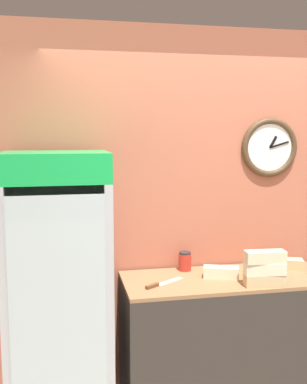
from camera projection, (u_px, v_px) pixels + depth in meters
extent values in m
cube|color=#B7664C|center=(213.00, 211.00, 3.42)|extent=(5.20, 0.06, 2.70)
torus|color=#4C3823|center=(270.00, 147.00, 3.39)|extent=(0.45, 0.05, 0.45)
cylinder|color=white|center=(270.00, 147.00, 3.39)|extent=(0.37, 0.01, 0.37)
cube|color=black|center=(273.00, 142.00, 3.38)|extent=(0.06, 0.01, 0.09)
cube|color=black|center=(279.00, 145.00, 3.40)|extent=(0.15, 0.01, 0.05)
cube|color=#332D28|center=(226.00, 342.00, 3.20)|extent=(1.47, 0.58, 0.91)
cube|color=#8E6642|center=(228.00, 279.00, 3.14)|extent=(1.47, 0.58, 0.02)
cube|color=#B2B7BC|center=(60.00, 291.00, 3.19)|extent=(0.65, 0.04, 1.64)
cube|color=#B2B7BC|center=(11.00, 310.00, 2.86)|extent=(0.05, 0.61, 1.64)
cube|color=#B2B7BC|center=(106.00, 303.00, 2.97)|extent=(0.05, 0.61, 1.64)
cube|color=white|center=(60.00, 292.00, 3.16)|extent=(0.55, 0.02, 1.54)
cube|color=silver|center=(59.00, 326.00, 2.61)|extent=(0.55, 0.01, 1.54)
cube|color=green|center=(55.00, 166.00, 2.77)|extent=(0.65, 0.55, 0.18)
cube|color=silver|center=(61.00, 359.00, 2.94)|extent=(0.53, 0.49, 0.01)
cube|color=silver|center=(59.00, 306.00, 2.89)|extent=(0.53, 0.49, 0.01)
cube|color=silver|center=(58.00, 251.00, 2.85)|extent=(0.53, 0.49, 0.01)
cylinder|color=#5B2D19|center=(92.00, 301.00, 2.72)|extent=(0.06, 0.06, 0.18)
cylinder|color=#5B2D19|center=(91.00, 281.00, 2.70)|extent=(0.02, 0.02, 0.08)
cylinder|color=#72337F|center=(35.00, 368.00, 2.71)|extent=(0.07, 0.07, 0.11)
cylinder|color=#72337F|center=(35.00, 356.00, 2.70)|extent=(0.03, 0.03, 0.05)
cylinder|color=#2D6B38|center=(55.00, 366.00, 2.73)|extent=(0.06, 0.06, 0.12)
cylinder|color=#2D6B38|center=(54.00, 353.00, 2.72)|extent=(0.02, 0.02, 0.05)
cylinder|color=#B2BCCC|center=(19.00, 250.00, 2.60)|extent=(0.07, 0.07, 0.12)
cylinder|color=#B2BCCC|center=(18.00, 236.00, 2.59)|extent=(0.03, 0.03, 0.05)
cylinder|color=gold|center=(76.00, 363.00, 2.76)|extent=(0.08, 0.08, 0.12)
cylinder|color=gold|center=(76.00, 350.00, 2.75)|extent=(0.03, 0.03, 0.05)
cylinder|color=#B2231E|center=(48.00, 307.00, 2.67)|extent=(0.06, 0.06, 0.14)
cylinder|color=#B2231E|center=(48.00, 291.00, 2.66)|extent=(0.02, 0.02, 0.06)
cylinder|color=#72337F|center=(24.00, 308.00, 2.64)|extent=(0.06, 0.06, 0.16)
cylinder|color=#72337F|center=(23.00, 289.00, 2.63)|extent=(0.02, 0.02, 0.07)
cylinder|color=#B2BCCC|center=(65.00, 243.00, 2.65)|extent=(0.08, 0.08, 0.18)
cylinder|color=#B2BCCC|center=(65.00, 222.00, 2.63)|extent=(0.03, 0.03, 0.08)
cylinder|color=#B2231E|center=(33.00, 248.00, 2.61)|extent=(0.06, 0.06, 0.14)
cylinder|color=#B2231E|center=(33.00, 231.00, 2.60)|extent=(0.02, 0.02, 0.06)
cylinder|color=orange|center=(72.00, 308.00, 2.70)|extent=(0.06, 0.06, 0.11)
cylinder|color=orange|center=(72.00, 295.00, 2.69)|extent=(0.02, 0.02, 0.05)
cube|color=tan|center=(264.00, 280.00, 2.96)|extent=(0.27, 0.12, 0.08)
cube|color=beige|center=(265.00, 268.00, 2.95)|extent=(0.28, 0.13, 0.08)
cube|color=beige|center=(265.00, 257.00, 2.94)|extent=(0.27, 0.11, 0.08)
cube|color=beige|center=(221.00, 272.00, 3.12)|extent=(0.26, 0.17, 0.08)
cube|color=tan|center=(285.00, 264.00, 3.32)|extent=(0.27, 0.18, 0.08)
cube|color=silver|center=(170.00, 281.00, 3.04)|extent=(0.21, 0.16, 0.00)
cube|color=brown|center=(152.00, 286.00, 2.92)|extent=(0.10, 0.08, 0.02)
cylinder|color=#B72D23|center=(185.00, 262.00, 3.29)|extent=(0.09, 0.09, 0.12)
cylinder|color=#262628|center=(185.00, 253.00, 3.28)|extent=(0.09, 0.09, 0.01)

